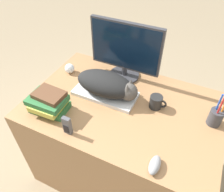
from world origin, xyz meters
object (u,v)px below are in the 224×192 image
monitor (125,50)px  pen_cup (216,117)px  baseball (70,68)px  phone (67,126)px  keyboard (105,93)px  book_stack (49,103)px  cat (108,84)px  computer_mouse (155,165)px  coffee_mug (156,102)px

monitor → pen_cup: size_ratio=2.07×
baseball → phone: bearing=-57.3°
keyboard → book_stack: 0.36m
cat → computer_mouse: (0.42, -0.36, -0.07)m
baseball → coffee_mug: bearing=-6.1°
pen_cup → baseball: pen_cup is taller
phone → cat: bearing=80.1°
computer_mouse → baseball: bearing=149.4°
pen_cup → book_stack: (-0.90, -0.32, 0.01)m
monitor → book_stack: (-0.27, -0.50, -0.15)m
computer_mouse → coffee_mug: coffee_mug is taller
keyboard → baseball: (-0.34, 0.11, 0.02)m
pen_cup → monitor: bearing=163.4°
computer_mouse → phone: 0.49m
coffee_mug → book_stack: bearing=-151.7°
keyboard → phone: size_ratio=3.53×
phone → book_stack: 0.21m
monitor → keyboard: bearing=-97.4°
cat → coffee_mug: size_ratio=3.83×
keyboard → cat: size_ratio=1.01×
monitor → pen_cup: monitor is taller
book_stack → pen_cup: bearing=19.5°
cat → computer_mouse: 0.56m
keyboard → pen_cup: (0.66, 0.05, 0.04)m
monitor → phone: bearing=-97.1°
cat → computer_mouse: bearing=-40.1°
keyboard → computer_mouse: 0.57m
baseball → keyboard: bearing=-17.4°
monitor → baseball: (-0.37, -0.13, -0.18)m
computer_mouse → pen_cup: bearing=61.9°
pen_cup → book_stack: pen_cup is taller
pen_cup → baseball: 1.01m
monitor → coffee_mug: bearing=-34.3°
keyboard → coffee_mug: bearing=6.2°
computer_mouse → book_stack: (-0.68, 0.09, 0.04)m
coffee_mug → pen_cup: bearing=2.6°
monitor → phone: size_ratio=4.18×
computer_mouse → book_stack: book_stack is taller
coffee_mug → pen_cup: size_ratio=0.45×
computer_mouse → keyboard: bearing=141.2°
pen_cup → computer_mouse: bearing=-118.1°
computer_mouse → pen_cup: pen_cup is taller
monitor → coffee_mug: 0.40m
keyboard → book_stack: size_ratio=1.77×
baseball → computer_mouse: bearing=-30.6°
pen_cup → coffee_mug: bearing=-177.4°
pen_cup → baseball: (-1.00, 0.06, -0.02)m
keyboard → coffee_mug: (0.33, 0.04, 0.03)m
cat → monitor: monitor is taller
cat → coffee_mug: cat is taller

